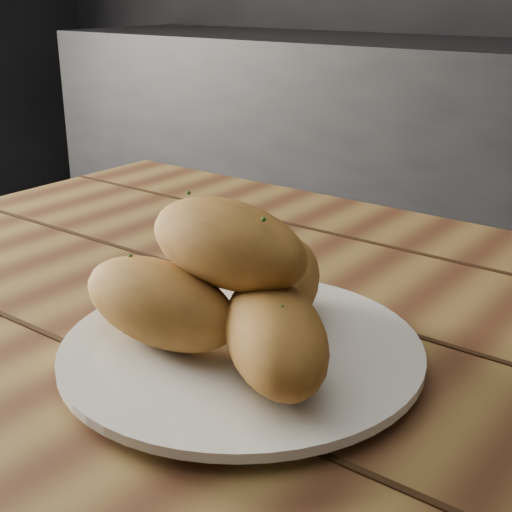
{
  "coord_description": "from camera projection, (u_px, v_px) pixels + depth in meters",
  "views": [
    {
      "loc": [
        0.84,
        -0.34,
        1.05
      ],
      "look_at": [
        0.51,
        0.1,
        0.84
      ],
      "focal_mm": 50.0,
      "sensor_mm": 36.0,
      "label": 1
    }
  ],
  "objects": [
    {
      "name": "plate",
      "position": [
        242.0,
        352.0,
        0.6
      ],
      "size": [
        0.3,
        0.3,
        0.02
      ],
      "color": "white",
      "rests_on": "table"
    },
    {
      "name": "bread_rolls",
      "position": [
        233.0,
        290.0,
        0.58
      ],
      "size": [
        0.28,
        0.25,
        0.12
      ],
      "color": "#AB6C2F",
      "rests_on": "plate"
    },
    {
      "name": "counter",
      "position": [
        439.0,
        194.0,
        2.2
      ],
      "size": [
        2.8,
        0.6,
        0.9
      ],
      "primitive_type": "cube",
      "color": "black",
      "rests_on": "ground"
    }
  ]
}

